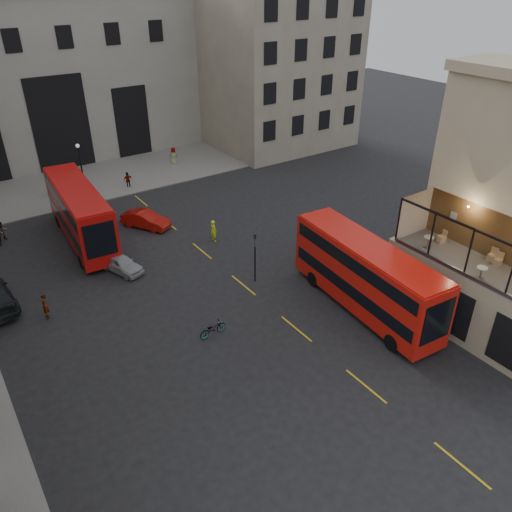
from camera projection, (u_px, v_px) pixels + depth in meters
ground at (391, 371)px, 27.89m from camera, size 140.00×140.00×0.00m
host_frontage at (471, 300)px, 29.96m from camera, size 3.00×11.00×4.50m
cafe_floor at (479, 268)px, 28.80m from camera, size 3.00×10.00×0.10m
gateway at (40, 74)px, 54.87m from camera, size 35.00×10.60×18.00m
building_right at (267, 54)px, 60.96m from camera, size 16.60×18.60×20.00m
pavement_far at (74, 184)px, 51.95m from camera, size 40.00×12.00×0.12m
traffic_light_near at (255, 252)px, 34.72m from camera, size 0.16×0.20×3.80m
street_lamp_b at (83, 174)px, 47.93m from camera, size 0.36×0.36×5.33m
bus_near at (366, 274)px, 31.78m from camera, size 3.71×12.04×4.73m
bus_far at (80, 211)px, 39.89m from camera, size 3.51×12.10×4.77m
car_a at (121, 264)px, 36.80m from camera, size 2.66×4.05×1.28m
car_b at (146, 220)px, 43.06m from camera, size 3.54×4.49×1.43m
bicycle at (213, 329)px, 30.43m from camera, size 1.86×0.74×0.96m
cyclist at (213, 231)px, 40.79m from camera, size 0.47×0.69×1.84m
pedestrian_a at (2, 231)px, 40.94m from camera, size 0.90×0.76×1.65m
pedestrian_b at (51, 187)px, 48.80m from camera, size 1.13×1.42×1.93m
pedestrian_c at (128, 180)px, 50.74m from camera, size 0.99×0.44×1.67m
pedestrian_d at (174, 156)px, 56.68m from camera, size 1.14×1.12×1.98m
pedestrian_e at (45, 307)px, 31.75m from camera, size 0.43×0.64×1.71m
cafe_table_mid at (481, 271)px, 27.46m from camera, size 0.58×0.58×0.73m
cafe_table_far at (428, 241)px, 30.49m from camera, size 0.61×0.61×0.77m
cafe_chair_b at (498, 262)px, 28.81m from camera, size 0.49×0.49×0.82m
cafe_chair_c at (492, 257)px, 29.20m from camera, size 0.48×0.48×0.86m
cafe_chair_d at (442, 239)px, 31.26m from camera, size 0.50×0.50×0.82m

